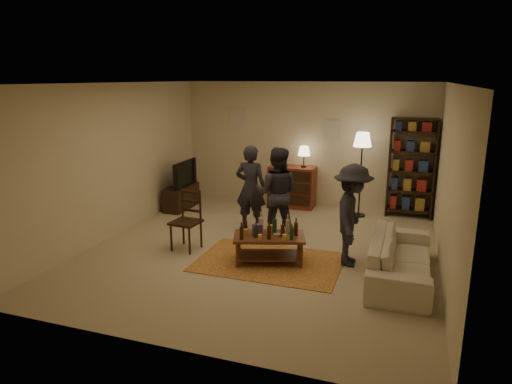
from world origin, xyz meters
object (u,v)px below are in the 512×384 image
at_px(floor_lamp, 362,145).
at_px(person_by_sofa, 352,215).
at_px(person_left, 251,188).
at_px(bookshelf, 411,167).
at_px(person_right, 277,193).
at_px(dining_chair, 188,218).
at_px(tv_stand, 181,191).
at_px(sofa, 401,258).
at_px(dresser, 292,186).
at_px(coffee_table, 269,238).

distance_m(floor_lamp, person_by_sofa, 2.68).
bearing_deg(person_left, bookshelf, -144.85).
bearing_deg(person_right, person_by_sofa, 143.91).
relative_size(dining_chair, tv_stand, 0.96).
bearing_deg(tv_stand, sofa, -25.34).
height_order(sofa, person_right, person_right).
height_order(bookshelf, sofa, bookshelf).
relative_size(dresser, person_left, 0.85).
xyz_separation_m(floor_lamp, person_right, (-1.24, -1.78, -0.65)).
xyz_separation_m(person_left, person_by_sofa, (1.98, -1.04, -0.02)).
bearing_deg(sofa, person_left, 63.94).
bearing_deg(coffee_table, floor_lamp, 70.72).
bearing_deg(person_right, dresser, -89.71).
xyz_separation_m(tv_stand, bookshelf, (4.69, 0.98, 0.65)).
bearing_deg(bookshelf, floor_lamp, -162.60).
height_order(dining_chair, dresser, dresser).
distance_m(coffee_table, sofa, 1.94).
bearing_deg(bookshelf, coffee_table, -121.55).
bearing_deg(dresser, bookshelf, 1.57).
xyz_separation_m(bookshelf, person_by_sofa, (-0.79, -2.89, -0.25)).
distance_m(sofa, person_by_sofa, 0.93).
xyz_separation_m(coffee_table, person_right, (-0.22, 1.15, 0.42)).
bearing_deg(bookshelf, person_by_sofa, -105.30).
height_order(dining_chair, bookshelf, bookshelf).
bearing_deg(coffee_table, person_by_sofa, 16.11).
bearing_deg(person_right, sofa, 146.57).
relative_size(tv_stand, person_by_sofa, 0.68).
bearing_deg(sofa, dresser, 37.54).
relative_size(bookshelf, person_right, 1.24).
bearing_deg(coffee_table, dresser, 98.16).
bearing_deg(person_left, floor_lamp, -138.04).
relative_size(sofa, person_right, 1.28).
height_order(tv_stand, floor_lamp, floor_lamp).
bearing_deg(floor_lamp, person_left, -139.48).
bearing_deg(coffee_table, bookshelf, 58.45).
xyz_separation_m(sofa, person_left, (-2.72, 1.33, 0.50)).
distance_m(coffee_table, floor_lamp, 3.28).
height_order(dining_chair, tv_stand, tv_stand).
distance_m(dining_chair, person_by_sofa, 2.67).
bearing_deg(dresser, tv_stand, -157.93).
relative_size(dining_chair, sofa, 0.49).
height_order(dining_chair, person_right, person_right).
height_order(floor_lamp, person_left, floor_lamp).
relative_size(bookshelf, person_left, 1.25).
relative_size(coffee_table, person_left, 0.75).
bearing_deg(tv_stand, floor_lamp, 10.32).
xyz_separation_m(coffee_table, person_left, (-0.79, 1.38, 0.41)).
distance_m(tv_stand, person_by_sofa, 4.36).
height_order(person_left, person_right, person_right).
bearing_deg(sofa, floor_lamp, 17.60).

